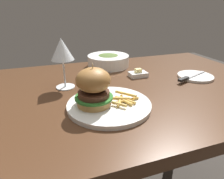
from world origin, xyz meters
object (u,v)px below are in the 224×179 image
object	(u,v)px
main_plate	(109,105)
table_knife	(190,77)
butter_dish	(138,74)
soup_bowl	(108,60)
wine_glass	(62,51)
burger_sandwich	(94,87)
bread_plate	(195,76)

from	to	relation	value
main_plate	table_knife	distance (m)	0.41
table_knife	butter_dish	bearing A→B (deg)	149.53
soup_bowl	wine_glass	bearing A→B (deg)	-138.88
burger_sandwich	butter_dish	size ratio (longest dim) A/B	1.67
table_knife	soup_bowl	world-z (taller)	soup_bowl
wine_glass	soup_bowl	distance (m)	0.34
bread_plate	wine_glass	bearing A→B (deg)	172.44
main_plate	soup_bowl	xyz separation A→B (m)	(0.14, 0.42, 0.02)
main_plate	burger_sandwich	distance (m)	0.08
main_plate	table_knife	size ratio (longest dim) A/B	1.42
bread_plate	butter_dish	size ratio (longest dim) A/B	1.94
burger_sandwich	wine_glass	bearing A→B (deg)	107.21
main_plate	burger_sandwich	bearing A→B (deg)	174.49
main_plate	table_knife	bearing A→B (deg)	16.17
wine_glass	burger_sandwich	bearing A→B (deg)	-72.79
bread_plate	table_knife	distance (m)	0.05
butter_dish	soup_bowl	world-z (taller)	soup_bowl
main_plate	butter_dish	size ratio (longest dim) A/B	3.37
wine_glass	bread_plate	size ratio (longest dim) A/B	1.25
table_knife	main_plate	bearing A→B (deg)	-163.83
table_knife	wine_glass	bearing A→B (deg)	169.86
soup_bowl	butter_dish	bearing A→B (deg)	-69.08
bread_plate	soup_bowl	size ratio (longest dim) A/B	0.72
bread_plate	table_knife	xyz separation A→B (m)	(-0.05, -0.02, 0.01)
burger_sandwich	soup_bowl	world-z (taller)	burger_sandwich
bread_plate	table_knife	bearing A→B (deg)	-159.21
bread_plate	soup_bowl	distance (m)	0.42
bread_plate	main_plate	bearing A→B (deg)	-163.35
burger_sandwich	butter_dish	world-z (taller)	burger_sandwich
burger_sandwich	bread_plate	xyz separation A→B (m)	(0.49, 0.13, -0.07)
main_plate	butter_dish	bearing A→B (deg)	46.96
burger_sandwich	wine_glass	xyz separation A→B (m)	(-0.06, 0.20, 0.07)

